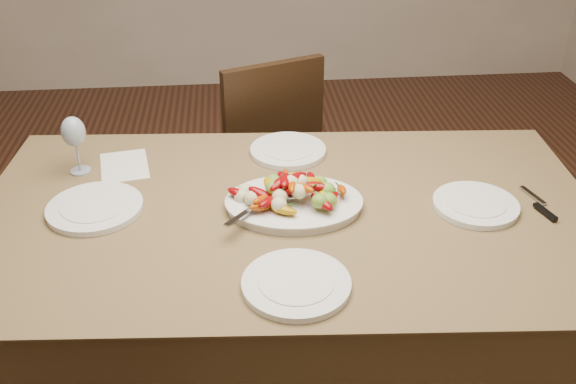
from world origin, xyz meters
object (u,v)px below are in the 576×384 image
Objects in this scene: dining_table at (288,308)px; plate_near at (296,284)px; serving_platter at (294,205)px; plate_far at (288,151)px; plate_right at (476,205)px; chair_far at (256,154)px; plate_left at (95,208)px; wine_glass at (76,143)px.

dining_table is 6.77× the size of plate_near.
plate_far is (0.02, 0.35, -0.00)m from serving_platter.
plate_right reaches higher than dining_table.
chair_far is (-0.06, 0.90, 0.10)m from dining_table.
wine_glass reaches higher than plate_left.
serving_platter is at bearing 73.38° from chair_far.
chair_far is at bearing 59.13° from plate_left.
dining_table is 7.35× the size of plate_right.
wine_glass is (-0.59, -0.60, 0.39)m from chair_far.
serving_platter is 1.41× the size of plate_left.
plate_left is at bearing 174.99° from dining_table.
plate_right is (1.12, -0.09, 0.00)m from plate_left.
serving_platter is 0.54m from plate_right.
plate_near is (-0.57, -0.31, 0.00)m from plate_right.
plate_left is 1.36× the size of wine_glass.
chair_far is at bearing 99.67° from plate_far.
plate_near is 0.91m from wine_glass.
plate_near is (-0.01, -0.35, 0.39)m from dining_table.
wine_glass is (-0.09, 0.24, 0.09)m from plate_left.
dining_table is 8.98× the size of wine_glass.
dining_table is at bearing 87.96° from plate_near.
serving_platter is (0.02, 0.01, 0.39)m from dining_table.
wine_glass is at bearing 155.77° from dining_table.
plate_left is at bearing 175.48° from plate_right.
plate_right is at bearing -4.01° from dining_table.
plate_left reaches higher than dining_table.
chair_far reaches higher than serving_platter.
dining_table is 1.94× the size of chair_far.
plate_right is 0.97× the size of plate_far.
plate_right is 0.65m from plate_far.
plate_far is at bearing 86.28° from plate_near.
serving_platter is at bearing 24.01° from dining_table.
wine_glass is at bearing 109.30° from plate_left.
serving_platter reaches higher than dining_table.
plate_left and plate_right have the same top height.
chair_far is 0.93m from wine_glass.
plate_right is (0.53, -0.05, -0.00)m from serving_platter.
wine_glass is at bearing 164.61° from plate_right.
plate_far is (0.03, 0.36, 0.39)m from dining_table.
chair_far is at bearing 93.70° from dining_table.
chair_far is 0.94m from serving_platter.
plate_right is at bearing 101.64° from chair_far.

